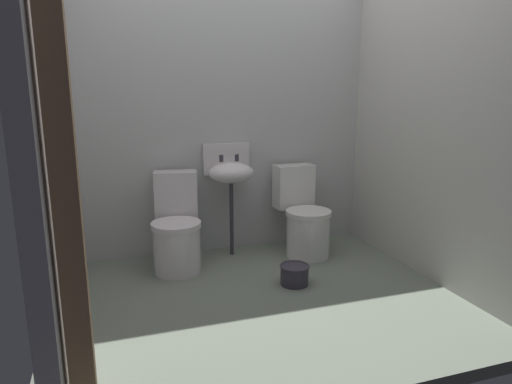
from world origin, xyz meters
name	(u,v)px	position (x,y,z in m)	size (l,w,h in m)	color
ground_plane	(267,297)	(0.00, 0.00, -0.04)	(2.98, 2.46, 0.08)	slate
wall_back	(227,115)	(0.00, 1.08, 1.23)	(2.98, 0.10, 2.46)	#B7B8B7
wall_left	(53,127)	(-1.34, 0.10, 1.23)	(0.10, 2.26, 2.46)	#B9B5B7
wall_right	(424,119)	(1.34, 0.10, 1.23)	(0.10, 2.26, 2.46)	#BCB9B1
wooden_door_post	(61,144)	(-1.22, -0.88, 1.23)	(0.11, 0.11, 2.46)	#9F7856
toilet_left	(177,231)	(-0.55, 0.68, 0.32)	(0.47, 0.64, 0.78)	white
toilet_right	(304,219)	(0.59, 0.68, 0.32)	(0.42, 0.61, 0.78)	white
sink	(230,172)	(-0.04, 0.87, 0.75)	(0.42, 0.35, 0.99)	#36313D
bucket	(294,274)	(0.25, 0.07, 0.08)	(0.23, 0.23, 0.15)	#36313D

